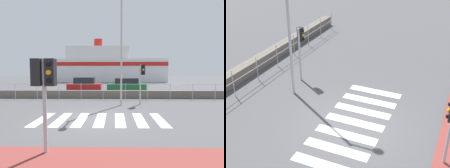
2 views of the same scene
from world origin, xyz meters
TOP-DOWN VIEW (x-y plane):
  - ground_plane at (0.00, 0.00)m, footprint 160.00×160.00m
  - crosswalk at (0.26, 0.00)m, footprint 5.85×2.40m
  - harbor_fence at (0.00, 5.73)m, footprint 20.98×0.04m
  - traffic_light_far at (2.73, 3.76)m, footprint 0.34×0.32m
  - streetlamp at (1.33, 3.20)m, footprint 0.32×1.37m

SIDE VIEW (x-z plane):
  - ground_plane at x=0.00m, z-range 0.00..0.00m
  - crosswalk at x=0.26m, z-range 0.00..0.01m
  - harbor_fence at x=0.00m, z-range 0.19..1.49m
  - traffic_light_far at x=2.73m, z-range 0.63..3.29m
  - streetlamp at x=1.33m, z-range 0.78..7.74m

